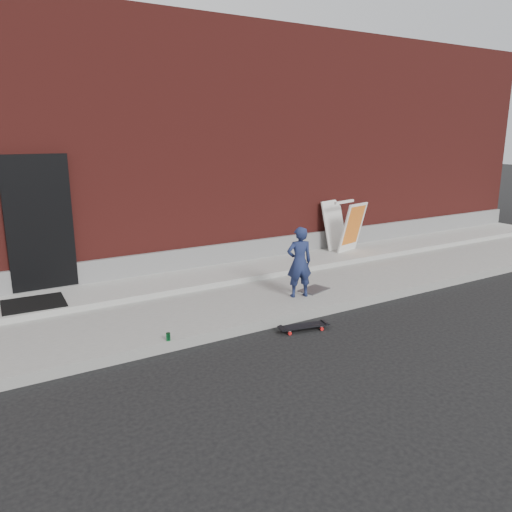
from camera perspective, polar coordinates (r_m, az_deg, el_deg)
ground at (r=7.53m, az=1.21°, el=-8.40°), size 80.00×80.00×0.00m
sidewalk at (r=8.73m, az=-4.07°, el=-4.71°), size 20.00×3.00×0.15m
apron at (r=9.46m, az=-6.57°, el=-2.48°), size 20.00×1.20×0.10m
building at (r=13.41m, az=-15.27°, el=11.93°), size 20.00×8.10×5.00m
child at (r=8.37m, az=4.97°, el=-0.70°), size 0.50×0.40×1.20m
skateboard at (r=7.49m, az=5.48°, el=-8.00°), size 0.77×0.34×0.08m
pizza_sign at (r=11.44m, az=10.05°, el=3.44°), size 0.85×0.94×1.13m
soda_can at (r=6.86m, az=-10.00°, el=-9.07°), size 0.07×0.07×0.11m
doormat at (r=8.57m, az=-24.09°, el=-4.96°), size 0.95×0.78×0.03m
utility_plate at (r=8.90m, az=6.63°, el=-3.84°), size 0.61×0.48×0.02m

